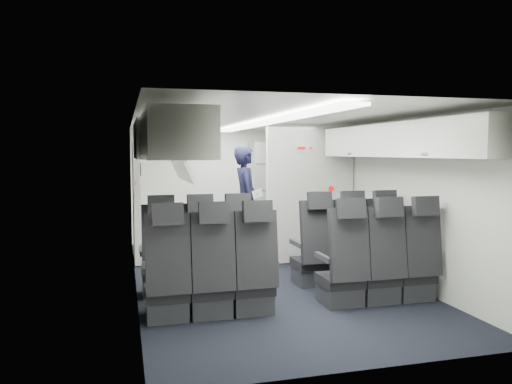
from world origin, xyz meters
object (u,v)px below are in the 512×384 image
seat_row_front (275,257)px  galley_unit (273,192)px  seat_row_mid (299,273)px  boarding_door (137,201)px  flight_attendant (246,199)px  carry_on_bag (163,147)px

seat_row_front → galley_unit: 3.43m
seat_row_mid → galley_unit: galley_unit is taller
boarding_door → flight_attendant: 1.85m
galley_unit → flight_attendant: size_ratio=1.04×
seat_row_mid → boarding_door: boarding_door is taller
seat_row_mid → boarding_door: bearing=118.8°
seat_row_front → carry_on_bag: size_ratio=9.30×
flight_attendant → carry_on_bag: size_ratio=5.10×
seat_row_front → galley_unit: galley_unit is taller
galley_unit → flight_attendant: (-0.76, -0.91, -0.04)m
flight_attendant → seat_row_front: bearing=179.0°
galley_unit → seat_row_mid: bearing=-102.9°
seat_row_front → flight_attendant: flight_attendant is taller
seat_row_front → seat_row_mid: size_ratio=1.00×
seat_row_front → seat_row_mid: same height
seat_row_mid → galley_unit: bearing=77.1°
boarding_door → carry_on_bag: bearing=-82.0°
seat_row_front → flight_attendant: 2.41m
galley_unit → seat_row_front: bearing=-106.3°
seat_row_front → boarding_door: boarding_door is taller
seat_row_mid → flight_attendant: (0.19, 3.25, 0.51)m
galley_unit → carry_on_bag: 3.97m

